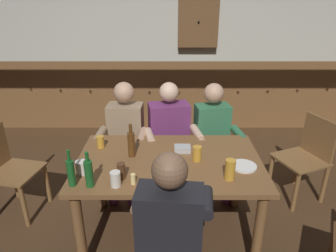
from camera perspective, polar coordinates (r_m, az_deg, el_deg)
name	(u,v)px	position (r m, az deg, el deg)	size (l,w,h in m)	color
ground_plane	(168,234)	(3.00, 0.02, -19.25)	(7.85, 7.85, 0.00)	#4C331E
back_wall_upper	(167,3)	(4.66, -0.11, 21.65)	(6.54, 0.12, 1.60)	beige
back_wall_wainscot	(167,95)	(4.90, -0.10, 5.77)	(6.54, 0.12, 1.08)	brown
dining_table	(168,172)	(2.62, 0.02, -8.42)	(1.52, 0.96, 0.76)	brown
person_0	(124,135)	(3.26, -8.14, -1.59)	(0.52, 0.54, 1.21)	#997F60
person_1	(169,134)	(3.24, 0.20, -1.54)	(0.60, 0.59, 1.21)	#6B2D66
person_2	(213,136)	(3.27, 8.23, -1.81)	(0.53, 0.55, 1.20)	#33724C
person_3	(170,228)	(2.03, 0.31, -18.31)	(0.56, 0.54, 1.25)	black
chair_empty_near_right	(5,169)	(3.38, -27.78, -7.01)	(0.52, 0.52, 0.88)	brown
chair_empty_far_end	(306,156)	(3.52, 24.01, -5.01)	(0.57, 0.57, 0.88)	brown
table_candle	(132,179)	(2.27, -6.62, -9.69)	(0.04, 0.04, 0.08)	#F9E08C
condiment_caddy	(181,149)	(2.69, 2.49, -4.20)	(0.14, 0.10, 0.05)	#B2B7BC
plate_0	(243,166)	(2.54, 13.57, -7.16)	(0.21, 0.21, 0.01)	white
bottle_0	(70,172)	(2.31, -17.63, -8.14)	(0.06, 0.06, 0.28)	#195923
bottle_1	(130,144)	(2.59, -6.97, -3.23)	(0.06, 0.06, 0.29)	#593314
bottle_2	(88,173)	(2.26, -14.56, -8.38)	(0.06, 0.06, 0.27)	#195923
pint_glass_0	(229,169)	(2.33, 11.18, -7.86)	(0.08, 0.08, 0.16)	gold
pint_glass_1	(99,142)	(2.80, -12.52, -2.88)	(0.07, 0.07, 0.11)	gold
pint_glass_2	(120,171)	(2.33, -8.78, -8.18)	(0.06, 0.06, 0.13)	#4C2D19
pint_glass_3	(115,179)	(2.25, -9.83, -9.62)	(0.07, 0.07, 0.11)	white
pint_glass_4	(196,154)	(2.54, 5.20, -5.07)	(0.07, 0.07, 0.13)	gold
pint_glass_5	(80,168)	(2.45, -15.88, -7.39)	(0.08, 0.08, 0.11)	white
wall_dart_cabinet	(197,21)	(4.57, 5.36, 18.67)	(0.56, 0.15, 0.70)	brown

